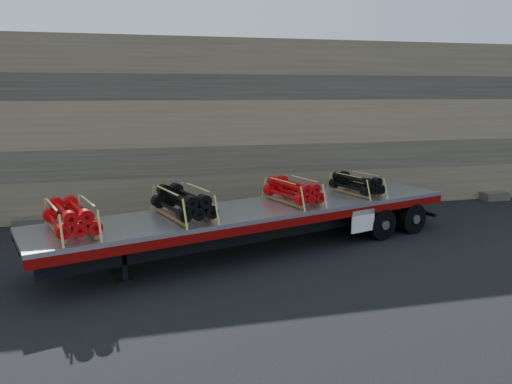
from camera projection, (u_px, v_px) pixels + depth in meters
ground at (273, 249)px, 15.88m from camera, size 120.00×120.00×0.00m
rock_wall at (233, 126)px, 21.37m from camera, size 44.00×3.00×7.00m
trailer at (258, 228)px, 15.76m from camera, size 14.02×6.60×1.38m
bundle_front at (71, 218)px, 12.72m from camera, size 1.65×2.36×0.76m
bundle_midfront at (183, 204)px, 14.27m from camera, size 1.74×2.50×0.80m
bundle_midrear at (293, 191)px, 16.21m from camera, size 1.58×2.26×0.73m
bundle_rear at (356, 184)px, 17.59m from camera, size 1.46×2.08×0.67m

